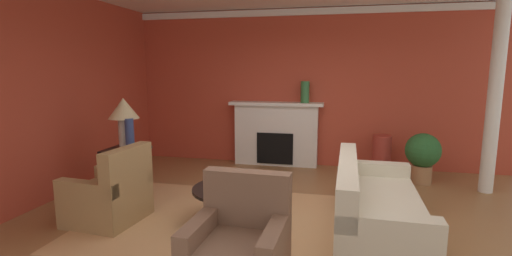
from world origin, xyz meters
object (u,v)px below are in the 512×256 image
(armchair_facing_fireplace, at_px, (239,252))
(vase_tall_corner, at_px, (381,155))
(fireplace, at_px, (276,135))
(side_table, at_px, (127,168))
(sofa, at_px, (374,211))
(vase_mantel_right, at_px, (305,92))
(coffee_table, at_px, (234,197))
(armchair_near_window, at_px, (110,197))
(potted_plant, at_px, (423,154))
(vase_on_side_table, at_px, (130,135))
(table_lamp, at_px, (124,113))

(armchair_facing_fireplace, height_order, vase_tall_corner, armchair_facing_fireplace)
(fireplace, height_order, side_table, fireplace)
(armchair_facing_fireplace, bearing_deg, sofa, 45.69)
(vase_mantel_right, bearing_deg, side_table, -138.54)
(side_table, xyz_separation_m, vase_tall_corner, (3.82, 1.90, -0.04))
(fireplace, relative_size, sofa, 0.85)
(sofa, bearing_deg, coffee_table, 179.96)
(armchair_near_window, bearing_deg, vase_tall_corner, 39.36)
(sofa, bearing_deg, armchair_near_window, -174.86)
(vase_tall_corner, bearing_deg, side_table, -153.58)
(fireplace, distance_m, vase_mantel_right, 1.02)
(armchair_near_window, distance_m, side_table, 1.02)
(fireplace, xyz_separation_m, armchair_near_window, (-1.54, -3.15, -0.28))
(armchair_near_window, distance_m, vase_mantel_right, 3.91)
(fireplace, distance_m, armchair_near_window, 3.52)
(vase_mantel_right, height_order, potted_plant, vase_mantel_right)
(armchair_near_window, height_order, potted_plant, armchair_near_window)
(sofa, height_order, vase_on_side_table, vase_on_side_table)
(armchair_facing_fireplace, bearing_deg, side_table, 139.37)
(fireplace, xyz_separation_m, vase_on_side_table, (-1.73, -2.32, 0.35))
(side_table, bearing_deg, sofa, -10.92)
(vase_mantel_right, bearing_deg, table_lamp, -138.54)
(armchair_facing_fireplace, bearing_deg, armchair_near_window, 152.84)
(table_lamp, bearing_deg, vase_on_side_table, -38.66)
(coffee_table, xyz_separation_m, side_table, (-1.85, 0.67, 0.06))
(armchair_near_window, xyz_separation_m, vase_tall_corner, (3.48, 2.85, 0.05))
(sofa, height_order, armchair_near_window, armchair_near_window)
(sofa, distance_m, vase_on_side_table, 3.43)
(fireplace, bearing_deg, vase_on_side_table, -126.78)
(side_table, bearing_deg, table_lamp, -90.00)
(table_lamp, relative_size, vase_mantel_right, 1.86)
(potted_plant, bearing_deg, side_table, -160.74)
(fireplace, height_order, armchair_facing_fireplace, fireplace)
(sofa, distance_m, vase_mantel_right, 3.22)
(sofa, distance_m, vase_tall_corner, 2.59)
(sofa, distance_m, armchair_facing_fireplace, 1.76)
(side_table, distance_m, vase_mantel_right, 3.41)
(armchair_facing_fireplace, xyz_separation_m, side_table, (-2.25, 1.93, 0.09))
(armchair_near_window, bearing_deg, table_lamp, 109.94)
(armchair_facing_fireplace, distance_m, vase_on_side_table, 2.84)
(table_lamp, bearing_deg, potted_plant, 19.26)
(armchair_near_window, relative_size, potted_plant, 1.14)
(fireplace, xyz_separation_m, coffee_table, (-0.04, -2.87, -0.25))
(armchair_near_window, bearing_deg, armchair_facing_fireplace, -27.16)
(coffee_table, xyz_separation_m, table_lamp, (-1.85, 0.67, 0.89))
(vase_tall_corner, bearing_deg, fireplace, 171.22)
(sofa, xyz_separation_m, side_table, (-3.48, 0.67, 0.10))
(vase_tall_corner, bearing_deg, potted_plant, -30.59)
(armchair_near_window, xyz_separation_m, vase_mantel_right, (2.09, 3.10, 1.13))
(vase_on_side_table, bearing_deg, potted_plant, 21.29)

